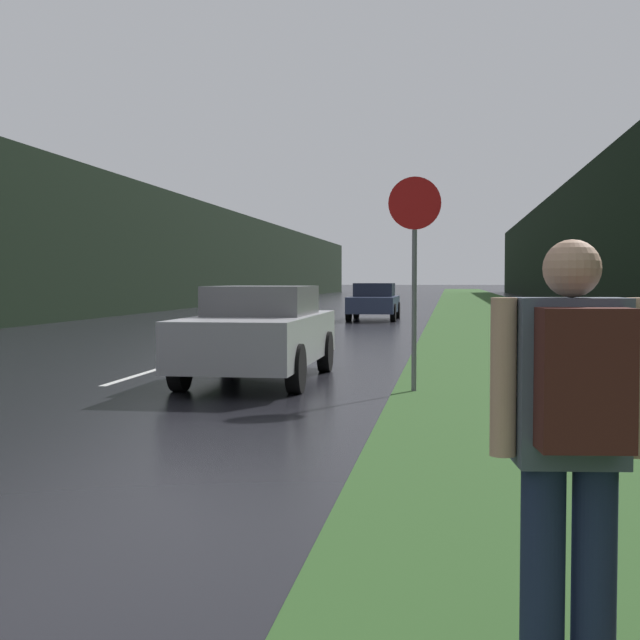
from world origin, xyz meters
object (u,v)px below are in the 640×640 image
(car_passing_near, at_px, (260,332))
(hitchhiker_with_backpack, at_px, (572,437))
(stop_sign, at_px, (414,258))
(car_passing_far, at_px, (374,301))

(car_passing_near, bearing_deg, hitchhiker_with_backpack, 108.27)
(stop_sign, relative_size, hitchhiker_with_backpack, 1.75)
(car_passing_far, bearing_deg, car_passing_near, 90.00)
(stop_sign, distance_m, car_passing_near, 2.94)
(hitchhiker_with_backpack, height_order, car_passing_near, hitchhiker_with_backpack)
(car_passing_near, distance_m, car_passing_far, 21.48)
(hitchhiker_with_backpack, bearing_deg, car_passing_near, 102.14)
(stop_sign, bearing_deg, car_passing_near, 154.71)
(hitchhiker_with_backpack, bearing_deg, stop_sign, 89.76)
(stop_sign, distance_m, car_passing_far, 22.81)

